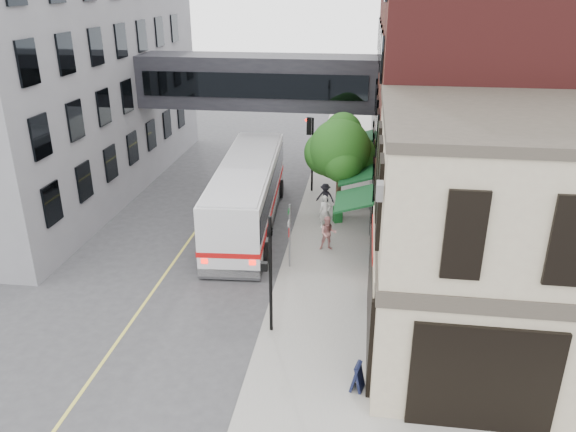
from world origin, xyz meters
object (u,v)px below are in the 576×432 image
(pedestrian_c, at_px, (325,197))
(newspaper_box, at_px, (338,214))
(pedestrian_a, at_px, (325,212))
(bus, at_px, (248,191))
(sandwich_board, at_px, (358,377))
(pedestrian_b, at_px, (328,233))

(pedestrian_c, distance_m, newspaper_box, 1.82)
(pedestrian_a, distance_m, pedestrian_c, 2.42)
(bus, xyz_separation_m, pedestrian_a, (4.08, -0.15, -0.87))
(pedestrian_c, height_order, sandwich_board, pedestrian_c)
(pedestrian_a, relative_size, pedestrian_c, 1.12)
(pedestrian_a, bearing_deg, sandwich_board, -100.24)
(pedestrian_b, height_order, sandwich_board, pedestrian_b)
(bus, bearing_deg, sandwich_board, -64.24)
(pedestrian_a, height_order, pedestrian_b, pedestrian_a)
(pedestrian_c, relative_size, newspaper_box, 1.79)
(bus, distance_m, pedestrian_c, 4.61)
(pedestrian_b, relative_size, sandwich_board, 1.80)
(bus, xyz_separation_m, sandwich_board, (6.06, -12.55, -1.27))
(sandwich_board, bearing_deg, newspaper_box, 110.32)
(bus, bearing_deg, pedestrian_b, -31.79)
(pedestrian_c, distance_m, sandwich_board, 14.97)
(pedestrian_c, bearing_deg, pedestrian_b, -73.67)
(pedestrian_a, relative_size, newspaper_box, 2.01)
(pedestrian_a, height_order, sandwich_board, pedestrian_a)
(pedestrian_b, bearing_deg, bus, 139.07)
(newspaper_box, height_order, sandwich_board, sandwich_board)
(pedestrian_a, height_order, pedestrian_c, pedestrian_a)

